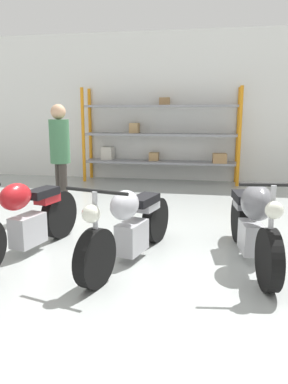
{
  "coord_description": "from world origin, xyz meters",
  "views": [
    {
      "loc": [
        0.8,
        -4.14,
        1.68
      ],
      "look_at": [
        0.0,
        0.4,
        0.7
      ],
      "focal_mm": 35.0,
      "sensor_mm": 36.0,
      "label": 1
    }
  ],
  "objects_px": {
    "motorcycle_red": "(23,220)",
    "motorcycle_grey": "(253,221)",
    "motorcycle_silver": "(130,226)",
    "person_browsing": "(60,151)",
    "shelving_rack": "(159,136)"
  },
  "relations": [
    {
      "from": "motorcycle_silver",
      "to": "person_browsing",
      "type": "distance_m",
      "value": 2.39
    },
    {
      "from": "shelving_rack",
      "to": "motorcycle_grey",
      "type": "height_order",
      "value": "shelving_rack"
    },
    {
      "from": "motorcycle_grey",
      "to": "person_browsing",
      "type": "distance_m",
      "value": 3.32
    },
    {
      "from": "motorcycle_red",
      "to": "motorcycle_grey",
      "type": "height_order",
      "value": "motorcycle_grey"
    },
    {
      "from": "motorcycle_grey",
      "to": "person_browsing",
      "type": "bearing_deg",
      "value": -124.86
    },
    {
      "from": "motorcycle_red",
      "to": "motorcycle_grey",
      "type": "distance_m",
      "value": 2.66
    },
    {
      "from": "motorcycle_red",
      "to": "motorcycle_silver",
      "type": "distance_m",
      "value": 1.28
    },
    {
      "from": "person_browsing",
      "to": "motorcycle_red",
      "type": "bearing_deg",
      "value": 55.4
    },
    {
      "from": "person_browsing",
      "to": "shelving_rack",
      "type": "bearing_deg",
      "value": -151.27
    },
    {
      "from": "shelving_rack",
      "to": "person_browsing",
      "type": "height_order",
      "value": "shelving_rack"
    },
    {
      "from": "motorcycle_silver",
      "to": "motorcycle_red",
      "type": "bearing_deg",
      "value": -72.83
    },
    {
      "from": "motorcycle_red",
      "to": "shelving_rack",
      "type": "bearing_deg",
      "value": -177.04
    },
    {
      "from": "motorcycle_red",
      "to": "person_browsing",
      "type": "xyz_separation_m",
      "value": [
        -0.24,
        1.77,
        0.63
      ]
    },
    {
      "from": "motorcycle_grey",
      "to": "person_browsing",
      "type": "height_order",
      "value": "person_browsing"
    },
    {
      "from": "shelving_rack",
      "to": "motorcycle_silver",
      "type": "xyz_separation_m",
      "value": [
        0.37,
        -5.1,
        -0.69
      ]
    }
  ]
}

